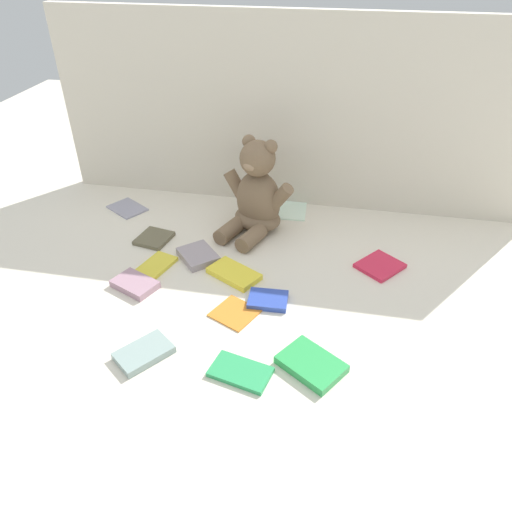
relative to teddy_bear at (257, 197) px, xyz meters
The scene contains 16 objects.
ground_plane 0.23m from the teddy_bear, 67.97° to the right, with size 3.20×3.20×0.00m, color silver.
backdrop_drape 0.27m from the teddy_bear, 68.44° to the left, with size 1.46×0.03×0.57m, color beige.
teddy_bear is the anchor object (origin of this frame).
book_case_0 0.25m from the teddy_bear, 123.46° to the right, with size 0.08×0.10×0.02m, color #998C95.
book_case_1 0.36m from the teddy_bear, 74.50° to the right, with size 0.07×0.09×0.01m, color #304AAF.
book_case_2 0.35m from the teddy_bear, 131.99° to the right, with size 0.07×0.11×0.01m, color yellow.
book_case_3 0.43m from the teddy_bear, 125.78° to the right, with size 0.07×0.11×0.02m, color #A57E8F.
book_case_4 0.58m from the teddy_bear, 82.16° to the right, with size 0.07×0.12×0.01m, color #2DA059.
book_case_5 0.58m from the teddy_bear, 103.55° to the right, with size 0.07×0.11×0.02m, color #8BA49E.
book_case_6 0.32m from the teddy_bear, 156.01° to the right, with size 0.09×0.09×0.01m, color brown.
book_case_7 0.40m from the teddy_bear, 20.68° to the right, with size 0.09×0.11×0.01m, color #DA2445.
book_case_8 0.19m from the teddy_bear, 54.64° to the left, with size 0.08×0.13×0.01m, color white.
book_case_9 0.57m from the teddy_bear, 67.56° to the right, with size 0.09×0.13×0.02m, color green.
book_case_10 0.26m from the teddy_bear, 92.67° to the right, with size 0.07×0.13×0.02m, color yellow.
book_case_11 0.44m from the teddy_bear, behind, with size 0.08×0.12×0.01m, color #9391A7.
book_case_12 0.40m from the teddy_bear, 86.54° to the right, with size 0.09×0.09×0.01m, color orange.
Camera 1 is at (0.16, -1.01, 0.74)m, focal length 33.57 mm.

